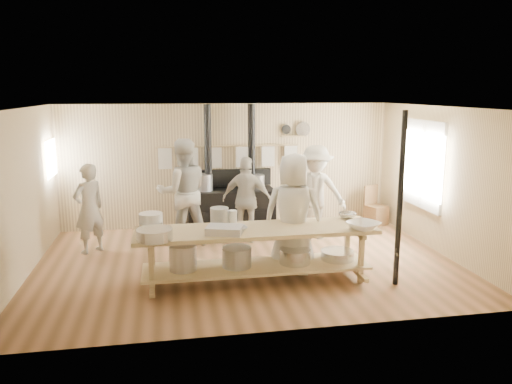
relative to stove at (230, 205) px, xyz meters
The scene contains 24 objects.
ground 2.18m from the stove, 89.82° to the right, with size 7.00×7.00×0.00m, color brown.
room_shell 2.39m from the stove, 89.82° to the right, with size 7.00×7.00×7.00m.
window_right 3.92m from the stove, 23.58° to the right, with size 0.09×1.50×1.65m.
left_opening 3.61m from the stove, behind, with size 0.00×0.90×0.90m.
stove is the anchor object (origin of this frame).
towel_rail 1.08m from the stove, 88.68° to the left, with size 3.00×0.04×0.47m.
back_wall_shelf 2.11m from the stove, 12.13° to the left, with size 0.63×0.14×0.32m.
prep_table 3.02m from the stove, 90.04° to the right, with size 3.60×0.90×0.85m.
support_post 4.11m from the stove, 59.33° to the right, with size 0.08×0.08×2.60m, color black.
cook_far_left 2.89m from the stove, 158.23° to the right, with size 0.59×0.39×1.62m, color beige.
cook_left 1.41m from the stove, 138.90° to the right, with size 0.98×0.76×2.01m, color beige.
cook_center 2.82m from the stove, 76.41° to the right, with size 0.94×0.61×1.93m, color beige.
cook_right 0.98m from the stove, 77.36° to the right, with size 0.97×0.40×1.65m, color beige.
cook_by_window 1.85m from the stove, 31.45° to the right, with size 1.19×0.68×1.84m, color beige.
chair 3.17m from the stove, ahead, with size 0.51×0.51×0.84m.
bowl_white_a 3.20m from the stove, 96.37° to the right, with size 0.36×0.36×0.09m, color white.
bowl_steel_a 3.22m from the stove, 118.82° to the right, with size 0.33×0.33×0.10m, color silver.
bowl_white_b 3.71m from the stove, 65.06° to the right, with size 0.46×0.46×0.11m, color white.
bowl_steel_b 3.13m from the stove, 59.92° to the right, with size 0.29×0.29×0.09m, color silver.
roasting_pan 3.28m from the stove, 98.77° to the right, with size 0.51×0.34×0.11m, color #B2B2B7.
mixing_bowl_large 3.68m from the stove, 113.85° to the right, with size 0.50×0.50×0.16m, color silver.
bucket_galv 2.77m from the stove, 100.80° to the right, with size 0.28×0.28×0.26m, color gray.
deep_bowl_enamel 3.13m from the stove, 119.87° to the right, with size 0.35×0.35×0.22m, color white.
pitcher 2.74m from the stove, 96.52° to the right, with size 0.13×0.13×0.21m, color white.
Camera 1 is at (-1.28, -7.96, 2.87)m, focal length 35.00 mm.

